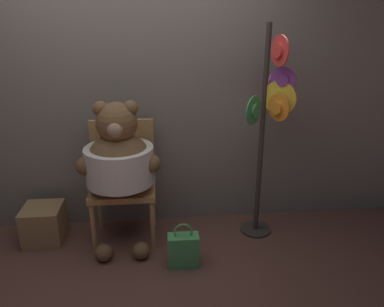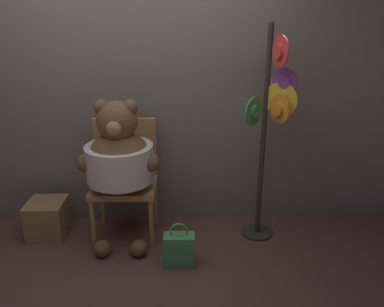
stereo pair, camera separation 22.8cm
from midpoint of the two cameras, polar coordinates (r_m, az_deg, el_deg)
name	(u,v)px [view 1 (the left image)]	position (r m, az deg, el deg)	size (l,w,h in m)	color
ground_plane	(134,265)	(3.17, -10.91, -16.40)	(14.00, 14.00, 0.00)	brown
wall_back	(132,104)	(3.39, -11.13, 7.46)	(8.00, 0.10, 2.28)	slate
chair	(123,176)	(3.32, -12.39, -3.36)	(0.55, 0.45, 1.04)	#B2844C
teddy_bear	(119,161)	(3.09, -13.10, -1.14)	(0.67, 0.59, 1.27)	brown
hat_display_rack	(268,120)	(3.12, 9.52, 5.07)	(0.41, 0.56, 1.83)	#332D28
handbag_on_ground	(183,250)	(3.05, -3.55, -14.46)	(0.24, 0.12, 0.38)	#479E56
wooden_crate	(44,224)	(3.61, -23.38, -9.87)	(0.33, 0.33, 0.33)	#937047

